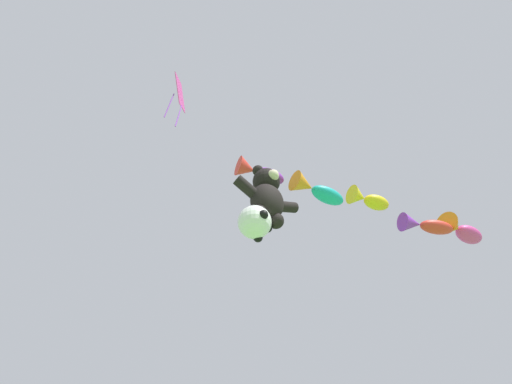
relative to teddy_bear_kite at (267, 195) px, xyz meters
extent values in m
ellipsoid|color=black|center=(0.00, 0.01, -0.30)|extent=(1.07, 0.91, 1.30)
sphere|color=black|center=(0.00, 0.01, 0.66)|extent=(0.89, 0.89, 0.89)
sphere|color=beige|center=(0.00, -0.37, 0.60)|extent=(0.38, 0.38, 0.38)
sphere|color=black|center=(-0.32, 0.01, 1.01)|extent=(0.37, 0.37, 0.37)
cylinder|color=black|center=(-0.78, 0.01, -0.08)|extent=(0.77, 0.35, 0.61)
sphere|color=black|center=(-0.29, 0.01, -0.92)|extent=(0.48, 0.48, 0.48)
sphere|color=black|center=(0.32, 0.01, 1.01)|extent=(0.37, 0.37, 0.37)
cylinder|color=black|center=(0.78, 0.01, -0.08)|extent=(0.77, 0.35, 0.61)
sphere|color=black|center=(0.29, 0.01, -0.92)|extent=(0.48, 0.48, 0.48)
sphere|color=white|center=(-0.37, 0.12, -1.22)|extent=(0.96, 0.96, 0.96)
sphere|color=black|center=(0.07, 0.12, -1.22)|extent=(0.27, 0.27, 0.27)
sphere|color=black|center=(-0.47, 0.42, -0.91)|extent=(0.27, 0.27, 0.27)
sphere|color=black|center=(-0.37, -0.32, -1.29)|extent=(0.27, 0.27, 0.27)
sphere|color=black|center=(-0.16, 0.27, -1.58)|extent=(0.27, 0.27, 0.27)
ellipsoid|color=purple|center=(0.93, 1.09, 2.67)|extent=(1.34, 0.84, 0.55)
cone|color=red|center=(-0.03, 1.24, 2.67)|extent=(0.81, 0.91, 0.81)
sphere|color=black|center=(1.32, 1.02, 2.81)|extent=(0.14, 0.14, 0.14)
ellipsoid|color=#19ADB2|center=(3.38, 0.49, 2.46)|extent=(1.57, 0.78, 0.59)
cone|color=orange|center=(2.20, 0.56, 2.46)|extent=(0.89, 0.92, 0.87)
sphere|color=black|center=(3.87, 0.46, 2.62)|extent=(0.15, 0.15, 0.15)
ellipsoid|color=yellow|center=(5.78, -0.05, 2.94)|extent=(1.30, 0.89, 0.59)
cone|color=yellow|center=(4.87, 0.11, 2.94)|extent=(0.80, 0.97, 0.86)
sphere|color=black|center=(6.16, -0.12, 3.09)|extent=(0.15, 0.15, 0.15)
ellipsoid|color=red|center=(8.14, -0.91, 2.01)|extent=(1.64, 1.15, 0.56)
cone|color=purple|center=(7.05, -0.50, 2.01)|extent=(1.07, 1.06, 0.82)
sphere|color=black|center=(8.59, -1.09, 2.16)|extent=(0.14, 0.14, 0.14)
ellipsoid|color=#E53F9E|center=(10.28, -1.19, 2.42)|extent=(1.46, 0.85, 0.70)
cone|color=orange|center=(9.16, -1.16, 2.42)|extent=(0.82, 1.04, 1.03)
sphere|color=black|center=(10.74, -1.20, 2.60)|extent=(0.18, 0.18, 0.18)
cube|color=#E53F9E|center=(-3.45, 0.08, 3.21)|extent=(0.95, 1.22, 1.51)
cylinder|color=purple|center=(-3.64, 0.03, 2.08)|extent=(0.03, 0.19, 1.28)
cylinder|color=purple|center=(-3.26, 0.13, 1.96)|extent=(0.03, 0.16, 1.53)
camera|label=1|loc=(-4.15, -5.76, -7.78)|focal=24.00mm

